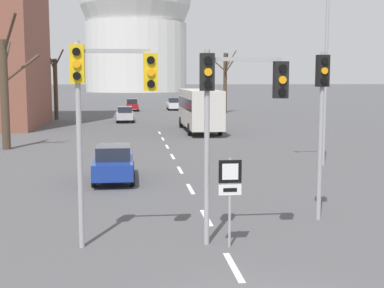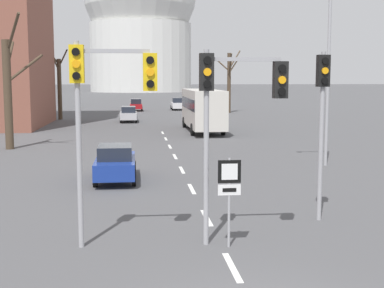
# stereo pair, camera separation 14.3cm
# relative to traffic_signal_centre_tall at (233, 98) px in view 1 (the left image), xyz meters

# --- Properties ---
(lane_stripe_0) EXTENTS (0.16, 2.00, 0.01)m
(lane_stripe_0) POSITION_rel_traffic_signal_centre_tall_xyz_m (-0.29, -1.80, -3.91)
(lane_stripe_0) COLOR silver
(lane_stripe_0) RESTS_ON ground_plane
(lane_stripe_1) EXTENTS (0.16, 2.00, 0.01)m
(lane_stripe_1) POSITION_rel_traffic_signal_centre_tall_xyz_m (-0.29, 2.70, -3.91)
(lane_stripe_1) COLOR silver
(lane_stripe_1) RESTS_ON ground_plane
(lane_stripe_2) EXTENTS (0.16, 2.00, 0.01)m
(lane_stripe_2) POSITION_rel_traffic_signal_centre_tall_xyz_m (-0.29, 7.20, -3.91)
(lane_stripe_2) COLOR silver
(lane_stripe_2) RESTS_ON ground_plane
(lane_stripe_3) EXTENTS (0.16, 2.00, 0.01)m
(lane_stripe_3) POSITION_rel_traffic_signal_centre_tall_xyz_m (-0.29, 11.70, -3.91)
(lane_stripe_3) COLOR silver
(lane_stripe_3) RESTS_ON ground_plane
(lane_stripe_4) EXTENTS (0.16, 2.00, 0.01)m
(lane_stripe_4) POSITION_rel_traffic_signal_centre_tall_xyz_m (-0.29, 16.20, -3.91)
(lane_stripe_4) COLOR silver
(lane_stripe_4) RESTS_ON ground_plane
(lane_stripe_5) EXTENTS (0.16, 2.00, 0.01)m
(lane_stripe_5) POSITION_rel_traffic_signal_centre_tall_xyz_m (-0.29, 20.70, -3.91)
(lane_stripe_5) COLOR silver
(lane_stripe_5) RESTS_ON ground_plane
(lane_stripe_6) EXTENTS (0.16, 2.00, 0.01)m
(lane_stripe_6) POSITION_rel_traffic_signal_centre_tall_xyz_m (-0.29, 25.20, -3.91)
(lane_stripe_6) COLOR silver
(lane_stripe_6) RESTS_ON ground_plane
(lane_stripe_7) EXTENTS (0.16, 2.00, 0.01)m
(lane_stripe_7) POSITION_rel_traffic_signal_centre_tall_xyz_m (-0.29, 29.70, -3.91)
(lane_stripe_7) COLOR silver
(lane_stripe_7) RESTS_ON ground_plane
(traffic_signal_centre_tall) EXTENTS (2.31, 0.34, 5.15)m
(traffic_signal_centre_tall) POSITION_rel_traffic_signal_centre_tall_xyz_m (0.00, 0.00, 0.00)
(traffic_signal_centre_tall) COLOR #9E9EA3
(traffic_signal_centre_tall) RESTS_ON ground_plane
(traffic_signal_near_right) EXTENTS (0.36, 0.34, 5.21)m
(traffic_signal_near_right) POSITION_rel_traffic_signal_centre_tall_xyz_m (3.17, 2.09, -0.28)
(traffic_signal_near_right) COLOR #9E9EA3
(traffic_signal_near_right) RESTS_ON ground_plane
(traffic_signal_near_left) EXTENTS (2.20, 0.34, 5.35)m
(traffic_signal_near_left) POSITION_rel_traffic_signal_centre_tall_xyz_m (-3.33, 0.12, 0.15)
(traffic_signal_near_left) COLOR #9E9EA3
(traffic_signal_near_left) RESTS_ON ground_plane
(route_sign_post) EXTENTS (0.60, 0.08, 2.37)m
(route_sign_post) POSITION_rel_traffic_signal_centre_tall_xyz_m (-0.11, -0.31, -2.31)
(route_sign_post) COLOR #9E9EA3
(route_sign_post) RESTS_ON ground_plane
(street_lamp_right) EXTENTS (2.05, 0.36, 8.58)m
(street_lamp_right) POSITION_rel_traffic_signal_centre_tall_xyz_m (6.77, 12.32, 1.32)
(street_lamp_right) COLOR #9E9EA3
(street_lamp_right) RESTS_ON ground_plane
(sedan_near_left) EXTENTS (1.73, 4.38, 1.59)m
(sedan_near_left) POSITION_rel_traffic_signal_centre_tall_xyz_m (-3.16, 41.08, -3.11)
(sedan_near_left) COLOR #B7B7BC
(sedan_near_left) RESTS_ON ground_plane
(sedan_near_right) EXTENTS (1.75, 4.23, 1.57)m
(sedan_near_right) POSITION_rel_traffic_signal_centre_tall_xyz_m (-3.39, 9.29, -3.11)
(sedan_near_right) COLOR navy
(sedan_near_right) RESTS_ON ground_plane
(sedan_mid_centre) EXTENTS (1.71, 4.14, 1.65)m
(sedan_mid_centre) POSITION_rel_traffic_signal_centre_tall_xyz_m (-2.36, 59.83, -3.08)
(sedan_mid_centre) COLOR maroon
(sedan_mid_centre) RESTS_ON ground_plane
(sedan_far_left) EXTENTS (1.78, 4.28, 1.72)m
(sedan_far_left) POSITION_rel_traffic_signal_centre_tall_xyz_m (3.47, 61.38, -3.06)
(sedan_far_left) COLOR silver
(sedan_far_left) RESTS_ON ground_plane
(city_bus) EXTENTS (2.66, 10.80, 3.48)m
(city_bus) POSITION_rel_traffic_signal_centre_tall_xyz_m (3.10, 30.45, -1.86)
(city_bus) COLOR beige
(city_bus) RESTS_ON ground_plane
(bare_tree_left_near) EXTENTS (3.09, 2.24, 8.69)m
(bare_tree_left_near) POSITION_rel_traffic_signal_centre_tall_xyz_m (-10.62, 45.18, -0.13)
(bare_tree_left_near) COLOR #473828
(bare_tree_left_near) RESTS_ON ground_plane
(bare_tree_right_near) EXTENTS (3.77, 4.91, 8.10)m
(bare_tree_right_near) POSITION_rel_traffic_signal_centre_tall_xyz_m (9.61, 54.58, 0.38)
(bare_tree_right_near) COLOR #473828
(bare_tree_right_near) RESTS_ON ground_plane
(bare_tree_left_far) EXTENTS (2.37, 3.40, 8.27)m
(bare_tree_left_far) POSITION_rel_traffic_signal_centre_tall_xyz_m (-10.28, 20.56, -0.18)
(bare_tree_left_far) COLOR #473828
(bare_tree_left_far) RESTS_ON ground_plane
(capitol_dome) EXTENTS (37.88, 37.88, 53.50)m
(capitol_dome) POSITION_rel_traffic_signal_centre_tall_xyz_m (-0.29, 170.15, 22.15)
(capitol_dome) COLOR silver
(capitol_dome) RESTS_ON ground_plane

